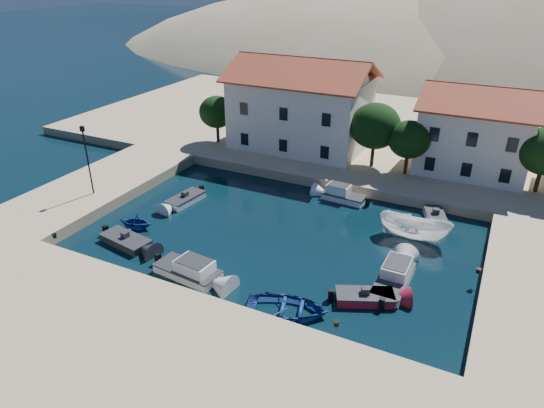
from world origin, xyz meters
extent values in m
plane|color=black|center=(0.00, 0.00, 0.00)|extent=(400.00, 400.00, 0.00)
cube|color=#CDB48C|center=(0.00, -6.00, 0.50)|extent=(52.00, 12.00, 1.00)
cube|color=#CDB48C|center=(-19.00, 10.00, 0.50)|extent=(8.00, 20.00, 1.00)
cube|color=#CDB48C|center=(2.00, 38.00, 0.50)|extent=(80.00, 36.00, 1.00)
ellipsoid|color=gray|center=(-10.00, 110.00, -20.00)|extent=(198.00, 126.00, 72.00)
cube|color=silver|center=(-6.00, 28.00, 4.75)|extent=(14.00, 9.00, 7.50)
pyramid|color=maroon|center=(-6.00, 28.00, 9.60)|extent=(14.70, 9.45, 2.20)
cube|color=silver|center=(12.00, 29.00, 4.25)|extent=(10.00, 8.00, 6.50)
pyramid|color=maroon|center=(12.00, 29.00, 8.40)|extent=(10.50, 8.40, 1.80)
cylinder|color=#382314|center=(-15.00, 25.00, 2.25)|extent=(0.36, 0.36, 2.50)
ellipsoid|color=black|center=(-15.00, 25.00, 4.50)|extent=(4.00, 4.00, 3.60)
cylinder|color=#382314|center=(3.00, 25.50, 2.50)|extent=(0.36, 0.36, 3.00)
ellipsoid|color=black|center=(3.00, 25.50, 5.20)|extent=(5.00, 5.00, 4.50)
cylinder|color=#382314|center=(6.50, 25.00, 2.25)|extent=(0.36, 0.36, 2.50)
ellipsoid|color=black|center=(6.50, 25.00, 4.50)|extent=(4.00, 4.00, 3.60)
cylinder|color=#382314|center=(18.00, 26.00, 2.38)|extent=(0.36, 0.36, 2.75)
cylinder|color=black|center=(-17.50, 8.00, 4.00)|extent=(0.14, 0.14, 6.00)
cube|color=black|center=(-17.50, 8.00, 7.00)|extent=(0.35, 0.25, 0.45)
cylinder|color=black|center=(-14.30, 0.80, 1.15)|extent=(0.36, 0.36, 0.30)
cylinder|color=black|center=(8.00, 0.80, 1.15)|extent=(0.36, 0.36, 0.30)
cylinder|color=black|center=(14.70, 10.00, 1.15)|extent=(0.36, 0.36, 0.30)
cube|color=#2E2F33|center=(-10.10, 3.70, 0.25)|extent=(4.33, 2.47, 0.90)
cube|color=#2E2F33|center=(-10.10, 3.70, 0.58)|extent=(4.43, 2.52, 0.10)
cube|color=#2E2F33|center=(-10.10, 3.70, 0.80)|extent=(0.58, 0.58, 0.50)
cube|color=white|center=(-3.36, 2.34, 0.25)|extent=(4.85, 2.47, 0.90)
cube|color=#2E2F33|center=(-3.36, 2.34, 0.58)|extent=(4.97, 2.52, 0.10)
cube|color=white|center=(-3.36, 2.34, 0.95)|extent=(2.63, 1.94, 0.90)
imported|color=navy|center=(4.53, 1.71, 0.00)|extent=(5.92, 4.88, 1.06)
cube|color=maroon|center=(8.49, 5.01, 0.25)|extent=(3.96, 2.94, 0.90)
cube|color=#2E2F33|center=(8.49, 5.01, 0.58)|extent=(4.05, 3.01, 0.10)
cube|color=#2E2F33|center=(8.49, 5.01, 0.80)|extent=(0.66, 0.66, 0.50)
cube|color=white|center=(9.69, 7.57, 0.25)|extent=(1.99, 4.79, 0.90)
cube|color=#2E2F33|center=(9.69, 7.57, 0.58)|extent=(2.03, 4.91, 0.10)
cube|color=white|center=(9.69, 7.57, 0.95)|extent=(1.67, 2.54, 0.90)
imported|color=white|center=(9.66, 14.30, 0.00)|extent=(5.74, 2.31, 2.19)
cube|color=white|center=(10.62, 18.36, 0.25)|extent=(2.50, 3.52, 0.90)
cube|color=#2E2F33|center=(10.62, 18.36, 0.58)|extent=(2.55, 3.60, 0.10)
cube|color=#2E2F33|center=(10.62, 18.36, 0.80)|extent=(0.64, 0.64, 0.50)
imported|color=navy|center=(-11.11, 6.06, 0.00)|extent=(3.25, 2.96, 1.47)
cube|color=white|center=(-10.30, 11.80, 0.25)|extent=(2.11, 3.92, 0.90)
cube|color=#2E2F33|center=(-10.30, 11.80, 0.58)|extent=(2.15, 4.01, 0.10)
cube|color=#2E2F33|center=(-10.30, 11.80, 0.80)|extent=(0.56, 0.56, 0.50)
cube|color=white|center=(2.46, 18.57, 0.25)|extent=(3.92, 1.85, 0.90)
cube|color=#2E2F33|center=(2.46, 18.57, 0.58)|extent=(4.01, 1.89, 0.10)
cube|color=white|center=(2.46, 18.57, 0.95)|extent=(2.11, 1.50, 0.90)
camera|label=1|loc=(14.30, -20.14, 19.44)|focal=32.00mm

